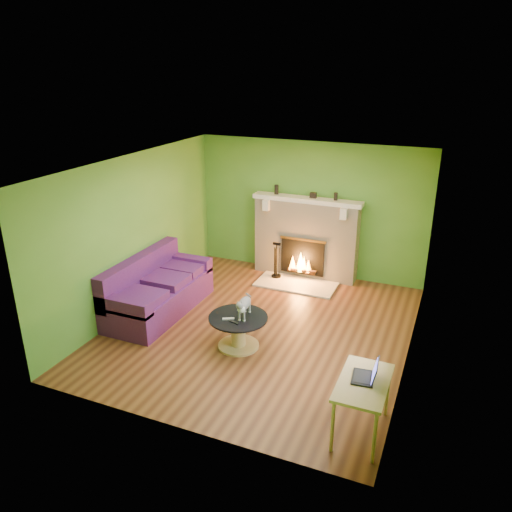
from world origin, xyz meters
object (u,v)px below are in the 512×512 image
at_px(coffee_table, 238,329).
at_px(cat, 245,306).
at_px(desk, 363,388).
at_px(sofa, 156,290).

distance_m(coffee_table, cat, 0.39).
bearing_deg(coffee_table, cat, 32.01).
xyz_separation_m(coffee_table, cat, (0.08, 0.05, 0.38)).
bearing_deg(desk, cat, 148.84).
xyz_separation_m(sofa, cat, (1.84, -0.47, 0.30)).
xyz_separation_m(desk, cat, (-1.96, 1.19, 0.06)).
bearing_deg(cat, desk, -37.96).
bearing_deg(cat, sofa, 158.85).
relative_size(desk, cat, 1.68).
bearing_deg(desk, sofa, 156.46).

